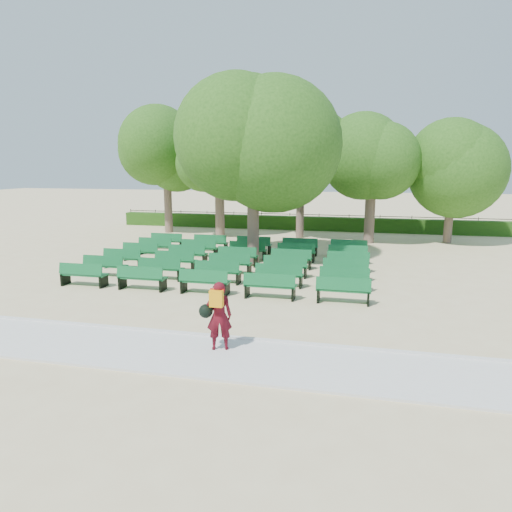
{
  "coord_description": "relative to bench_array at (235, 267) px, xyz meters",
  "views": [
    {
      "loc": [
        3.78,
        -16.61,
        4.29
      ],
      "look_at": [
        0.17,
        -1.0,
        1.1
      ],
      "focal_mm": 32.0,
      "sensor_mm": 36.0,
      "label": 1
    }
  ],
  "objects": [
    {
      "name": "person",
      "position": [
        1.96,
        -8.37,
        0.81
      ],
      "size": [
        0.81,
        0.54,
        1.63
      ],
      "rotation": [
        0.0,
        0.0,
        3.43
      ],
      "color": "#4D0B14",
      "rests_on": "ground"
    },
    {
      "name": "hedge",
      "position": [
        1.3,
        12.64,
        0.36
      ],
      "size": [
        26.0,
        0.7,
        0.9
      ],
      "primitive_type": "cube",
      "color": "#224A13",
      "rests_on": "ground"
    },
    {
      "name": "curb",
      "position": [
        1.3,
        -7.61,
        -0.04
      ],
      "size": [
        30.0,
        0.12,
        0.1
      ],
      "primitive_type": "cube",
      "color": "silver",
      "rests_on": "ground"
    },
    {
      "name": "bench_array",
      "position": [
        0.0,
        0.0,
        0.0
      ],
      "size": [
        1.73,
        0.61,
        1.07
      ],
      "rotation": [
        0.0,
        0.0,
        0.05
      ],
      "color": "#105C2C",
      "rests_on": "ground"
    },
    {
      "name": "tree_among",
      "position": [
        0.43,
        1.55,
        4.93
      ],
      "size": [
        5.64,
        5.64,
        7.57
      ],
      "color": "brown",
      "rests_on": "ground"
    },
    {
      "name": "fence",
      "position": [
        1.3,
        13.04,
        -0.09
      ],
      "size": [
        26.0,
        0.1,
        1.02
      ],
      "primitive_type": null,
      "color": "black",
      "rests_on": "ground"
    },
    {
      "name": "ground",
      "position": [
        1.3,
        -1.36,
        -0.09
      ],
      "size": [
        120.0,
        120.0,
        0.0
      ],
      "primitive_type": "plane",
      "color": "#CFBA89"
    },
    {
      "name": "paving",
      "position": [
        1.3,
        -8.76,
        -0.06
      ],
      "size": [
        30.0,
        2.2,
        0.06
      ],
      "primitive_type": "cube",
      "color": "silver",
      "rests_on": "ground"
    },
    {
      "name": "tree_line",
      "position": [
        1.3,
        8.64,
        -0.09
      ],
      "size": [
        21.8,
        6.8,
        7.04
      ],
      "primitive_type": null,
      "color": "#2C5C18",
      "rests_on": "ground"
    }
  ]
}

